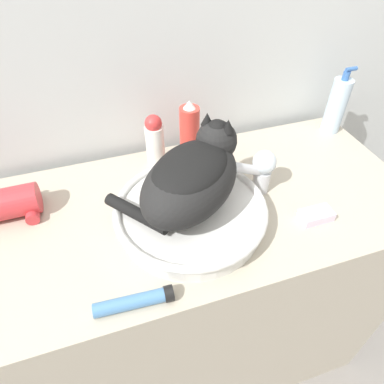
{
  "coord_description": "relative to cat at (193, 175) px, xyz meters",
  "views": [
    {
      "loc": [
        -0.22,
        -0.31,
        1.47
      ],
      "look_at": [
        -0.05,
        0.2,
        0.96
      ],
      "focal_mm": 32.0,
      "sensor_mm": 36.0,
      "label": 1
    }
  ],
  "objects": [
    {
      "name": "cat",
      "position": [
        0.0,
        0.0,
        0.0
      ],
      "size": [
        0.35,
        0.31,
        0.18
      ],
      "rotation": [
        0.0,
        0.0,
        0.69
      ],
      "color": "black",
      "rests_on": "sink_basin"
    },
    {
      "name": "spray_bottle_trigger",
      "position": [
        0.07,
        0.23,
        -0.05
      ],
      "size": [
        0.06,
        0.06,
        0.19
      ],
      "color": "#DB3D33",
      "rests_on": "vanity_counter"
    },
    {
      "name": "vanity_counter",
      "position": [
        0.04,
        0.04,
        -0.56
      ],
      "size": [
        1.11,
        0.53,
        0.85
      ],
      "color": "#B2A893",
      "rests_on": "ground_plane"
    },
    {
      "name": "soap_pump_bottle",
      "position": [
        0.55,
        0.23,
        -0.05
      ],
      "size": [
        0.06,
        0.06,
        0.21
      ],
      "color": "silver",
      "rests_on": "vanity_counter"
    },
    {
      "name": "sink_basin",
      "position": [
        -0.01,
        -0.01,
        -0.11
      ],
      "size": [
        0.36,
        0.36,
        0.06
      ],
      "color": "silver",
      "rests_on": "vanity_counter"
    },
    {
      "name": "hair_dryer",
      "position": [
        -0.41,
        0.15,
        -0.1
      ],
      "size": [
        0.16,
        0.11,
        0.08
      ],
      "rotation": [
        0.0,
        0.0,
        3.14
      ],
      "color": "#C63338",
      "rests_on": "vanity_counter"
    },
    {
      "name": "faucet",
      "position": [
        0.19,
        0.04,
        -0.06
      ],
      "size": [
        0.14,
        0.07,
        0.13
      ],
      "rotation": [
        0.0,
        0.0,
        -2.9
      ],
      "color": "silver",
      "rests_on": "vanity_counter"
    },
    {
      "name": "cream_tube",
      "position": [
        -0.18,
        -0.18,
        -0.12
      ],
      "size": [
        0.16,
        0.04,
        0.03
      ],
      "rotation": [
        0.0,
        0.0,
        -0.06
      ],
      "color": "#4C7FB2",
      "rests_on": "vanity_counter"
    },
    {
      "name": "wall_back",
      "position": [
        0.04,
        0.36,
        0.21
      ],
      "size": [
        8.0,
        0.05,
        2.4
      ],
      "color": "silver",
      "rests_on": "ground_plane"
    },
    {
      "name": "deodorant_stick",
      "position": [
        -0.03,
        0.23,
        -0.06
      ],
      "size": [
        0.05,
        0.05,
        0.16
      ],
      "color": "white",
      "rests_on": "vanity_counter"
    },
    {
      "name": "soap_bar",
      "position": [
        0.28,
        -0.09,
        -0.13
      ],
      "size": [
        0.08,
        0.04,
        0.02
      ],
      "color": "silver",
      "rests_on": "vanity_counter"
    }
  ]
}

